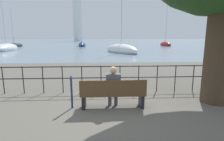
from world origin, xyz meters
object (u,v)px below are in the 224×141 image
object	(u,v)px
sailboat_3	(14,46)
harbor_lighthouse	(77,18)
park_bench	(113,94)
sailboat_2	(165,44)
sailboat_1	(7,48)
sailboat_0	(82,45)
seated_person_left	(113,85)
sailboat_4	(121,50)
closed_umbrella	(71,90)

from	to	relation	value
sailboat_3	harbor_lighthouse	bearing A→B (deg)	83.50
park_bench	sailboat_2	bearing A→B (deg)	68.01
park_bench	sailboat_1	xyz separation A→B (m)	(-16.32, 25.33, -0.06)
sailboat_1	sailboat_0	bearing A→B (deg)	44.72
sailboat_2	harbor_lighthouse	bearing A→B (deg)	113.57
seated_person_left	sailboat_0	xyz separation A→B (m)	(-5.27, 38.70, -0.29)
sailboat_2	sailboat_4	distance (m)	24.13
seated_person_left	harbor_lighthouse	world-z (taller)	harbor_lighthouse
closed_umbrella	harbor_lighthouse	bearing A→B (deg)	97.56
sailboat_0	sailboat_1	bearing A→B (deg)	-134.57
closed_umbrella	sailboat_0	distance (m)	38.92
sailboat_2	sailboat_4	world-z (taller)	sailboat_2
sailboat_1	sailboat_3	distance (m)	13.59
sailboat_0	harbor_lighthouse	bearing A→B (deg)	93.41
closed_umbrella	harbor_lighthouse	distance (m)	103.23
closed_umbrella	sailboat_2	distance (m)	43.53
sailboat_0	sailboat_3	xyz separation A→B (m)	(-15.91, -0.76, -0.14)
sailboat_0	sailboat_4	bearing A→B (deg)	-72.74
sailboat_1	sailboat_2	xyz separation A→B (m)	(32.46, 14.65, 0.03)
closed_umbrella	sailboat_3	distance (m)	42.87
sailboat_0	sailboat_4	distance (m)	20.19
closed_umbrella	sailboat_0	bearing A→B (deg)	95.93
closed_umbrella	sailboat_3	bearing A→B (deg)	117.70
sailboat_0	sailboat_1	world-z (taller)	sailboat_0
sailboat_0	sailboat_2	size ratio (longest dim) A/B	1.03
seated_person_left	sailboat_3	size ratio (longest dim) A/B	0.14
sailboat_1	sailboat_2	distance (m)	35.61
sailboat_3	harbor_lighthouse	size ratio (longest dim) A/B	0.30
park_bench	sailboat_3	distance (m)	43.52
closed_umbrella	harbor_lighthouse	world-z (taller)	harbor_lighthouse
park_bench	sailboat_4	distance (m)	20.26
seated_person_left	sailboat_4	world-z (taller)	sailboat_4
park_bench	sailboat_3	bearing A→B (deg)	119.11
sailboat_1	harbor_lighthouse	world-z (taller)	harbor_lighthouse
sailboat_3	sailboat_0	bearing A→B (deg)	2.02
park_bench	closed_umbrella	distance (m)	1.25
sailboat_0	sailboat_3	world-z (taller)	sailboat_0
sailboat_2	sailboat_0	bearing A→B (deg)	-179.85
closed_umbrella	sailboat_2	world-z (taller)	sailboat_2
sailboat_0	sailboat_3	bearing A→B (deg)	177.57
harbor_lighthouse	closed_umbrella	bearing A→B (deg)	-82.44
park_bench	sailboat_2	distance (m)	43.12
park_bench	sailboat_4	size ratio (longest dim) A/B	0.20
closed_umbrella	sailboat_2	bearing A→B (deg)	66.46
sailboat_4	harbor_lighthouse	distance (m)	84.30
sailboat_2	harbor_lighthouse	size ratio (longest dim) A/B	0.42
sailboat_1	sailboat_4	distance (m)	19.46
sailboat_2	sailboat_4	xyz separation A→B (m)	(-13.71, -19.86, -0.03)
park_bench	closed_umbrella	world-z (taller)	closed_umbrella
sailboat_0	harbor_lighthouse	xyz separation A→B (m)	(-9.46, 62.79, 13.29)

